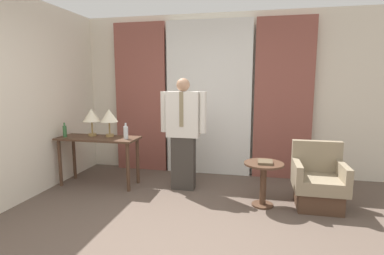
{
  "coord_description": "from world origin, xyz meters",
  "views": [
    {
      "loc": [
        0.79,
        -2.29,
        1.58
      ],
      "look_at": [
        -0.07,
        1.72,
        0.95
      ],
      "focal_mm": 28.0,
      "sensor_mm": 36.0,
      "label": 1
    }
  ],
  "objects_px": {
    "desk": "(99,145)",
    "bottle_near_edge": "(126,132)",
    "table_lamp_right": "(109,116)",
    "side_table": "(263,177)",
    "table_lamp_left": "(91,116)",
    "person": "(183,130)",
    "bottle_by_lamp": "(65,131)",
    "armchair": "(318,183)",
    "book": "(265,162)"
  },
  "relations": [
    {
      "from": "person",
      "to": "bottle_by_lamp",
      "type": "bearing_deg",
      "value": -174.28
    },
    {
      "from": "table_lamp_right",
      "to": "side_table",
      "type": "distance_m",
      "value": 2.43
    },
    {
      "from": "bottle_near_edge",
      "to": "person",
      "type": "distance_m",
      "value": 0.85
    },
    {
      "from": "table_lamp_left",
      "to": "person",
      "type": "distance_m",
      "value": 1.47
    },
    {
      "from": "desk",
      "to": "table_lamp_left",
      "type": "relative_size",
      "value": 2.9
    },
    {
      "from": "bottle_near_edge",
      "to": "bottle_by_lamp",
      "type": "distance_m",
      "value": 0.97
    },
    {
      "from": "armchair",
      "to": "book",
      "type": "height_order",
      "value": "armchair"
    },
    {
      "from": "person",
      "to": "armchair",
      "type": "height_order",
      "value": "person"
    },
    {
      "from": "table_lamp_left",
      "to": "bottle_near_edge",
      "type": "bearing_deg",
      "value": -11.02
    },
    {
      "from": "desk",
      "to": "person",
      "type": "bearing_deg",
      "value": 4.15
    },
    {
      "from": "table_lamp_left",
      "to": "armchair",
      "type": "distance_m",
      "value": 3.37
    },
    {
      "from": "bottle_near_edge",
      "to": "bottle_by_lamp",
      "type": "xyz_separation_m",
      "value": [
        -0.97,
        -0.06,
        -0.01
      ]
    },
    {
      "from": "desk",
      "to": "armchair",
      "type": "xyz_separation_m",
      "value": [
        3.13,
        -0.19,
        -0.31
      ]
    },
    {
      "from": "desk",
      "to": "bottle_by_lamp",
      "type": "height_order",
      "value": "bottle_by_lamp"
    },
    {
      "from": "bottle_by_lamp",
      "to": "armchair",
      "type": "distance_m",
      "value": 3.67
    },
    {
      "from": "desk",
      "to": "person",
      "type": "height_order",
      "value": "person"
    },
    {
      "from": "bottle_near_edge",
      "to": "bottle_by_lamp",
      "type": "relative_size",
      "value": 1.08
    },
    {
      "from": "desk",
      "to": "person",
      "type": "distance_m",
      "value": 1.34
    },
    {
      "from": "side_table",
      "to": "bottle_near_edge",
      "type": "bearing_deg",
      "value": 172.23
    },
    {
      "from": "desk",
      "to": "table_lamp_left",
      "type": "height_order",
      "value": "table_lamp_left"
    },
    {
      "from": "table_lamp_right",
      "to": "bottle_near_edge",
      "type": "height_order",
      "value": "table_lamp_right"
    },
    {
      "from": "desk",
      "to": "book",
      "type": "distance_m",
      "value": 2.48
    },
    {
      "from": "bottle_near_edge",
      "to": "person",
      "type": "relative_size",
      "value": 0.15
    },
    {
      "from": "bottle_by_lamp",
      "to": "person",
      "type": "bearing_deg",
      "value": 5.72
    },
    {
      "from": "table_lamp_left",
      "to": "side_table",
      "type": "bearing_deg",
      "value": -8.55
    },
    {
      "from": "bottle_by_lamp",
      "to": "armchair",
      "type": "height_order",
      "value": "bottle_by_lamp"
    },
    {
      "from": "desk",
      "to": "person",
      "type": "xyz_separation_m",
      "value": [
        1.31,
        0.09,
        0.26
      ]
    },
    {
      "from": "table_lamp_right",
      "to": "armchair",
      "type": "relative_size",
      "value": 0.52
    },
    {
      "from": "table_lamp_right",
      "to": "book",
      "type": "height_order",
      "value": "table_lamp_right"
    },
    {
      "from": "bottle_by_lamp",
      "to": "armchair",
      "type": "bearing_deg",
      "value": -1.57
    },
    {
      "from": "table_lamp_left",
      "to": "bottle_by_lamp",
      "type": "bearing_deg",
      "value": -153.72
    },
    {
      "from": "bottle_near_edge",
      "to": "armchair",
      "type": "height_order",
      "value": "bottle_near_edge"
    },
    {
      "from": "desk",
      "to": "bottle_near_edge",
      "type": "xyz_separation_m",
      "value": [
        0.47,
        -0.03,
        0.22
      ]
    },
    {
      "from": "table_lamp_right",
      "to": "side_table",
      "type": "relative_size",
      "value": 0.74
    },
    {
      "from": "person",
      "to": "armchair",
      "type": "bearing_deg",
      "value": -8.8
    },
    {
      "from": "desk",
      "to": "person",
      "type": "relative_size",
      "value": 0.75
    },
    {
      "from": "table_lamp_right",
      "to": "book",
      "type": "relative_size",
      "value": 1.95
    },
    {
      "from": "bottle_by_lamp",
      "to": "side_table",
      "type": "distance_m",
      "value": 2.99
    },
    {
      "from": "table_lamp_left",
      "to": "person",
      "type": "height_order",
      "value": "person"
    },
    {
      "from": "desk",
      "to": "bottle_near_edge",
      "type": "distance_m",
      "value": 0.52
    },
    {
      "from": "book",
      "to": "desk",
      "type": "bearing_deg",
      "value": 172.62
    },
    {
      "from": "person",
      "to": "book",
      "type": "relative_size",
      "value": 7.51
    },
    {
      "from": "bottle_by_lamp",
      "to": "book",
      "type": "height_order",
      "value": "bottle_by_lamp"
    },
    {
      "from": "table_lamp_left",
      "to": "book",
      "type": "bearing_deg",
      "value": -8.9
    },
    {
      "from": "bottle_by_lamp",
      "to": "person",
      "type": "relative_size",
      "value": 0.13
    },
    {
      "from": "desk",
      "to": "bottle_near_edge",
      "type": "relative_size",
      "value": 5.17
    },
    {
      "from": "table_lamp_right",
      "to": "side_table",
      "type": "bearing_deg",
      "value": -9.62
    },
    {
      "from": "table_lamp_left",
      "to": "side_table",
      "type": "xyz_separation_m",
      "value": [
        2.6,
        -0.39,
        -0.67
      ]
    },
    {
      "from": "desk",
      "to": "table_lamp_right",
      "type": "relative_size",
      "value": 2.9
    },
    {
      "from": "person",
      "to": "desk",
      "type": "bearing_deg",
      "value": -175.85
    }
  ]
}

